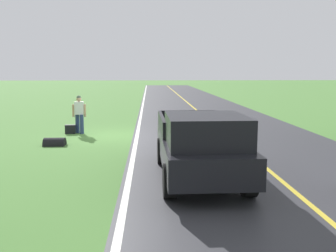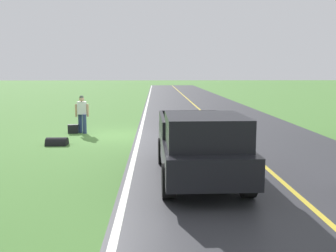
% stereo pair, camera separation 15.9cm
% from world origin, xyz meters
% --- Properties ---
extents(ground_plane, '(200.00, 200.00, 0.00)m').
position_xyz_m(ground_plane, '(0.00, 0.00, 0.00)').
color(ground_plane, '#4C7F38').
extents(road_surface, '(8.37, 120.00, 0.00)m').
position_xyz_m(road_surface, '(-5.08, 0.00, 0.00)').
color(road_surface, '#333338').
rests_on(road_surface, ground).
extents(lane_edge_line, '(0.16, 117.60, 0.00)m').
position_xyz_m(lane_edge_line, '(-1.07, 0.00, 0.01)').
color(lane_edge_line, silver).
rests_on(lane_edge_line, ground).
extents(lane_centre_line, '(0.14, 117.60, 0.00)m').
position_xyz_m(lane_centre_line, '(-5.08, 0.00, 0.01)').
color(lane_centre_line, gold).
rests_on(lane_centre_line, ground).
extents(hitchhiker_walking, '(0.62, 0.51, 1.75)m').
position_xyz_m(hitchhiker_walking, '(1.59, -0.76, 0.98)').
color(hitchhiker_walking, navy).
rests_on(hitchhiker_walking, ground).
extents(suitcase_carried, '(0.47, 0.23, 0.41)m').
position_xyz_m(suitcase_carried, '(2.00, -0.65, 0.20)').
color(suitcase_carried, black).
rests_on(suitcase_carried, ground).
extents(pickup_truck_passing, '(2.17, 5.43, 1.82)m').
position_xyz_m(pickup_truck_passing, '(-2.96, 7.17, 0.97)').
color(pickup_truck_passing, black).
rests_on(pickup_truck_passing, ground).
extents(drainage_culvert, '(0.80, 0.60, 0.60)m').
position_xyz_m(drainage_culvert, '(2.04, 2.15, 0.00)').
color(drainage_culvert, black).
rests_on(drainage_culvert, ground).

